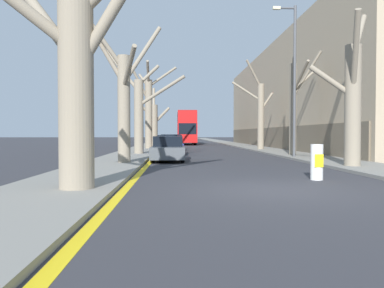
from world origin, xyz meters
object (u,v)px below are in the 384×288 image
at_px(street_tree_left_0, 76,64).
at_px(parked_car_1, 170,145).
at_px(street_tree_left_2, 140,111).
at_px(traffic_bollard, 317,162).
at_px(street_tree_left_4, 154,122).
at_px(parked_car_0, 168,149).
at_px(double_decker_bus, 186,126).
at_px(street_tree_right_0, 352,97).
at_px(street_tree_right_1, 295,104).
at_px(lamp_post, 293,75).
at_px(parked_car_2, 171,143).
at_px(street_tree_left_3, 149,108).
at_px(parked_car_3, 172,142).
at_px(street_tree_right_2, 260,113).
at_px(street_tree_left_1, 124,99).

height_order(street_tree_left_0, parked_car_1, street_tree_left_0).
xyz_separation_m(street_tree_left_2, traffic_bollard, (6.95, -14.07, -2.48)).
distance_m(street_tree_left_4, parked_car_0, 23.43).
height_order(street_tree_left_2, double_decker_bus, street_tree_left_2).
xyz_separation_m(street_tree_right_0, traffic_bollard, (-2.96, -3.81, -2.44)).
distance_m(street_tree_left_2, street_tree_right_1, 10.31).
distance_m(parked_car_1, lamp_post, 9.54).
xyz_separation_m(parked_car_2, lamp_post, (7.28, -10.33, 4.26)).
distance_m(street_tree_left_0, street_tree_right_1, 17.62).
distance_m(street_tree_left_3, street_tree_right_0, 21.90).
relative_size(street_tree_left_3, double_decker_bus, 0.78).
distance_m(street_tree_left_0, street_tree_left_2, 16.34).
bearing_deg(parked_car_3, street_tree_left_2, -99.04).
relative_size(street_tree_left_2, parked_car_0, 1.73).
bearing_deg(street_tree_left_4, lamp_post, -66.64).
bearing_deg(street_tree_right_0, lamp_post, 95.26).
height_order(street_tree_left_3, street_tree_right_0, street_tree_left_3).
bearing_deg(street_tree_right_1, parked_car_0, -155.99).
bearing_deg(parked_car_1, street_tree_left_2, -169.49).
bearing_deg(parked_car_1, parked_car_0, -90.00).
bearing_deg(parked_car_2, street_tree_left_2, -108.18).
xyz_separation_m(street_tree_left_3, parked_car_0, (2.10, -14.73, -3.22)).
distance_m(street_tree_left_2, double_decker_bus, 25.98).
bearing_deg(street_tree_right_1, street_tree_left_3, 132.39).
height_order(street_tree_left_3, street_tree_right_2, street_tree_left_3).
bearing_deg(double_decker_bus, street_tree_left_1, -96.56).
height_order(street_tree_left_0, double_decker_bus, street_tree_left_0).
xyz_separation_m(street_tree_right_1, traffic_bollard, (-3.17, -12.17, -2.81)).
height_order(street_tree_left_3, street_tree_right_1, street_tree_left_3).
bearing_deg(street_tree_right_2, street_tree_left_4, 132.71).
height_order(street_tree_left_1, street_tree_left_4, street_tree_left_4).
distance_m(street_tree_left_3, street_tree_left_4, 8.57).
distance_m(street_tree_left_4, parked_car_2, 11.86).
height_order(parked_car_0, parked_car_2, parked_car_2).
bearing_deg(parked_car_3, lamp_post, -66.82).
xyz_separation_m(street_tree_left_0, street_tree_left_2, (-0.02, 16.34, -0.13)).
bearing_deg(street_tree_left_2, street_tree_left_0, -89.92).
height_order(street_tree_right_1, lamp_post, lamp_post).
xyz_separation_m(street_tree_left_1, parked_car_0, (2.01, 2.56, -2.46)).
height_order(street_tree_left_2, parked_car_1, street_tree_left_2).
xyz_separation_m(street_tree_right_0, parked_car_0, (-7.85, 4.76, -2.37)).
height_order(street_tree_left_2, parked_car_0, street_tree_left_2).
relative_size(street_tree_left_2, street_tree_right_1, 1.12).
bearing_deg(parked_car_1, street_tree_left_3, 103.35).
bearing_deg(double_decker_bus, parked_car_3, -98.35).
relative_size(street_tree_left_0, traffic_bollard, 5.86).
distance_m(street_tree_left_4, parked_car_1, 17.62).
distance_m(parked_car_0, parked_car_1, 5.88).
relative_size(street_tree_right_1, parked_car_1, 1.64).
bearing_deg(traffic_bollard, street_tree_left_4, 102.47).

